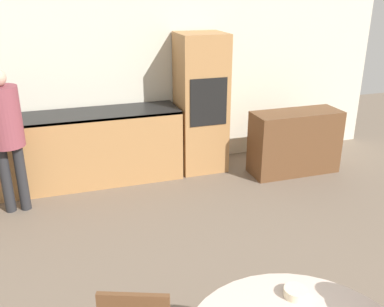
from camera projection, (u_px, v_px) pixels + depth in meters
name	position (u px, v px, depth m)	size (l,w,h in m)	color
wall_back	(134.00, 72.00, 5.51)	(7.11, 0.05, 2.60)	beige
kitchen_counter	(51.00, 151.00, 5.19)	(3.16, 0.60, 0.90)	#AD7A47
oven_unit	(201.00, 104.00, 5.59)	(0.60, 0.59, 1.80)	#AD7A47
sideboard	(295.00, 142.00, 5.62)	(1.17, 0.45, 0.83)	brown
person_standing	(5.00, 127.00, 4.43)	(0.35, 0.35, 1.57)	#262628
bowl_near	(296.00, 292.00, 2.36)	(0.13, 0.13, 0.05)	beige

